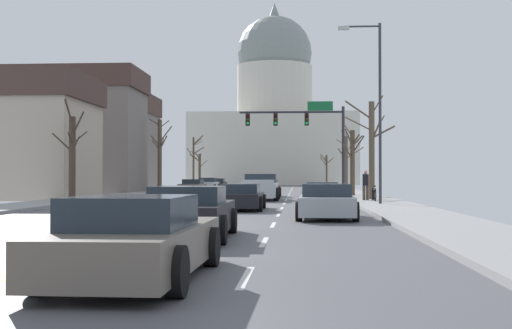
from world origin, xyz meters
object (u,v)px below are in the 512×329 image
Objects in this scene: sedan_near_03 at (241,198)px; sedan_oncoming_03 at (253,183)px; sedan_near_06 at (136,240)px; bicycle_parked at (374,194)px; signal_gantry at (306,127)px; sedan_near_05 at (190,214)px; pickup_truck_near_01 at (260,188)px; sedan_near_04 at (327,202)px; pedestrian_00 at (366,183)px; sedan_oncoming_01 at (208,184)px; street_lamp_right at (375,98)px; sedan_near_00 at (266,189)px; sedan_oncoming_02 at (217,184)px; sedan_near_02 at (321,194)px; sedan_oncoming_00 at (193,186)px.

sedan_oncoming_03 is at bearing 93.35° from sedan_near_03.
sedan_near_06 is 27.46m from bicycle_parked.
signal_gantry reaches higher than sedan_near_05.
pickup_truck_near_01 is 1.23× the size of sedan_near_04.
sedan_near_05 is 2.84× the size of pedestrian_00.
pickup_truck_near_01 reaches higher than sedan_oncoming_01.
sedan_near_00 is (-5.97, 14.30, -4.66)m from street_lamp_right.
sedan_oncoming_02 is at bearing 103.00° from sedan_near_00.
street_lamp_right is at bearing -67.33° from sedan_near_00.
sedan_oncoming_03 is at bearing 97.73° from sedan_near_02.
sedan_near_03 is at bearing -98.04° from signal_gantry.
pedestrian_00 is at bearing 53.32° from sedan_near_03.
sedan_oncoming_01 reaches higher than sedan_oncoming_03.
sedan_near_00 is at bearing -77.00° from sedan_oncoming_02.
sedan_near_00 reaches higher than sedan_oncoming_00.
signal_gantry is 1.40× the size of pickup_truck_near_01.
sedan_near_05 is (-3.53, -7.46, 0.02)m from sedan_near_04.
sedan_oncoming_02 is (-7.35, 31.84, -0.02)m from sedan_near_00.
signal_gantry is 30.54m from sedan_oncoming_02.
pickup_truck_near_01 is 25.13m from sedan_near_05.
sedan_near_04 is at bearing -58.69° from sedan_near_03.
sedan_near_05 is 53.38m from sedan_oncoming_01.
sedan_oncoming_00 reaches higher than sedan_oncoming_03.
sedan_near_05 is 63.43m from sedan_oncoming_02.
sedan_oncoming_01 is at bearing 112.52° from pedestrian_00.
signal_gantry reaches higher than sedan_near_06.
sedan_near_02 is 1.04× the size of sedan_oncoming_03.
sedan_oncoming_03 is at bearing 100.90° from pedestrian_00.
bicycle_parked is at bearing 76.72° from sedan_near_04.
sedan_near_00 is 12.45m from bicycle_parked.
pickup_truck_near_01 is 28.70m from sedan_oncoming_01.
street_lamp_right is (3.16, -17.70, 0.09)m from signal_gantry.
sedan_near_04 is at bearing -73.99° from sedan_oncoming_00.
pedestrian_00 reaches higher than sedan_near_06.
sedan_near_02 is 0.97× the size of sedan_near_05.
sedan_near_04 is 0.99× the size of sedan_oncoming_02.
pedestrian_00 reaches higher than sedan_near_00.
street_lamp_right is at bearing -70.07° from sedan_oncoming_01.
signal_gantry is at bearing -61.61° from sedan_oncoming_01.
street_lamp_right reaches higher than pickup_truck_near_01.
sedan_near_06 is at bearing -104.52° from street_lamp_right.
sedan_near_06 is 28.35m from pedestrian_00.
signal_gantry is at bearing 73.13° from pickup_truck_near_01.
sedan_near_00 reaches higher than sedan_near_03.
sedan_near_02 is 25.53m from sedan_near_06.
street_lamp_right is at bearing -53.76° from pickup_truck_near_01.
sedan_oncoming_03 is at bearing 94.42° from pickup_truck_near_01.
sedan_near_03 is 2.62× the size of bicycle_parked.
sedan_near_02 is at bearing -66.86° from sedan_oncoming_00.
sedan_near_02 is 52.64m from sedan_oncoming_03.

